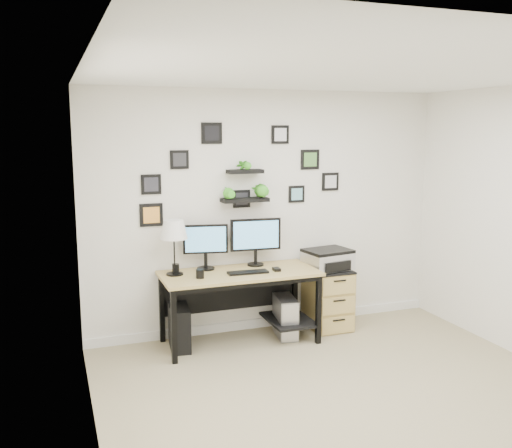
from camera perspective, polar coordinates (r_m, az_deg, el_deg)
name	(u,v)px	position (r m, az deg, el deg)	size (l,w,h in m)	color
room	(268,322)	(6.49, 1.24, -9.75)	(4.00, 4.00, 4.00)	tan
desk	(242,283)	(5.89, -1.42, -5.88)	(1.60, 0.70, 0.75)	tan
monitor_left	(206,243)	(5.88, -5.07, -1.94)	(0.46, 0.21, 0.47)	black
monitor_right	(256,238)	(6.02, -0.03, -1.39)	(0.55, 0.19, 0.51)	black
keyboard	(248,272)	(5.76, -0.82, -4.86)	(0.41, 0.13, 0.02)	black
mouse	(276,269)	(5.87, 2.06, -4.55)	(0.07, 0.10, 0.03)	black
table_lamp	(174,231)	(5.67, -8.23, -0.68)	(0.27, 0.27, 0.56)	black
mug	(200,274)	(5.60, -5.62, -4.98)	(0.08, 0.08, 0.09)	black
pen_cup	(176,268)	(5.83, -8.04, -4.41)	(0.07, 0.07, 0.09)	black
pc_tower_black	(179,327)	(5.88, -7.68, -10.21)	(0.19, 0.43, 0.43)	black
pc_tower_grey	(285,317)	(6.15, 2.96, -9.24)	(0.25, 0.45, 0.43)	gray
file_cabinet	(328,298)	(6.41, 7.20, -7.38)	(0.43, 0.53, 0.67)	tan
printer	(328,259)	(6.28, 7.19, -3.52)	(0.53, 0.45, 0.22)	silver
wall_decor	(244,180)	(5.99, -1.22, 4.46)	(2.23, 0.18, 1.04)	black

